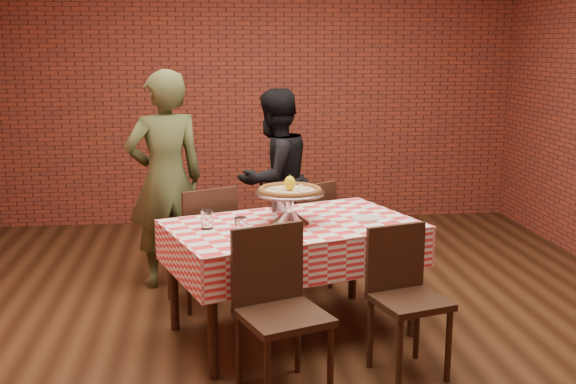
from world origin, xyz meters
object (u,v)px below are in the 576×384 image
object	(u,v)px
table	(292,279)
pizza_stand	(290,208)
diner_black	(274,179)
pizza	(290,191)
water_glass_right	(207,219)
chair_far_left	(200,244)
diner_olive	(166,180)
water_glass_left	(241,227)
condiment_caddy	(277,204)
chair_far_right	(301,234)
chair_near_right	(410,304)
chair_near_left	(284,315)

from	to	relation	value
table	pizza_stand	distance (m)	0.49
diner_black	table	bearing A→B (deg)	50.68
pizza	water_glass_right	xyz separation A→B (m)	(-0.53, -0.08, -0.15)
chair_far_left	diner_black	distance (m)	1.07
chair_far_left	diner_olive	world-z (taller)	diner_olive
water_glass_left	condiment_caddy	bearing A→B (deg)	63.28
table	chair_far_right	world-z (taller)	chair_far_right
pizza	condiment_caddy	bearing A→B (deg)	101.71
table	chair_far_right	size ratio (longest dim) A/B	1.79
condiment_caddy	diner_black	world-z (taller)	diner_black
water_glass_right	chair_near_right	size ratio (longest dim) A/B	0.14
chair_near_left	diner_olive	distance (m)	2.06
chair_near_right	diner_olive	xyz separation A→B (m)	(-1.46, 1.75, 0.42)
water_glass_left	water_glass_right	bearing A→B (deg)	133.30
pizza_stand	chair_near_right	xyz separation A→B (m)	(0.61, -0.67, -0.43)
pizza_stand	diner_olive	world-z (taller)	diner_olive
chair_near_left	chair_far_left	bearing A→B (deg)	87.16
chair_near_right	diner_olive	distance (m)	2.32
table	condiment_caddy	xyz separation A→B (m)	(-0.07, 0.26, 0.45)
chair_near_left	chair_far_left	xyz separation A→B (m)	(-0.45, 1.44, -0.01)
chair_far_right	pizza_stand	bearing A→B (deg)	43.94
water_glass_left	chair_far_right	size ratio (longest dim) A/B	0.14
water_glass_right	chair_near_left	size ratio (longest dim) A/B	0.13
chair_near_left	diner_olive	xyz separation A→B (m)	(-0.72, 1.89, 0.40)
table	condiment_caddy	bearing A→B (deg)	105.02
pizza	diner_olive	distance (m)	1.37
diner_black	pizza	bearing A→B (deg)	49.99
water_glass_right	chair_near_right	bearing A→B (deg)	-27.38
pizza_stand	water_glass_left	world-z (taller)	pizza_stand
pizza	diner_black	bearing A→B (deg)	88.31
chair_far_left	chair_near_left	bearing A→B (deg)	82.62
water_glass_right	diner_black	xyz separation A→B (m)	(0.57, 1.51, -0.05)
pizza_stand	water_glass_right	size ratio (longest dim) A/B	3.80
table	water_glass_right	world-z (taller)	water_glass_right
pizza	diner_olive	world-z (taller)	diner_olive
water_glass_right	condiment_caddy	xyz separation A→B (m)	(0.48, 0.34, 0.01)
water_glass_left	chair_far_left	size ratio (longest dim) A/B	0.13
water_glass_right	chair_near_left	bearing A→B (deg)	-61.46
table	water_glass_right	size ratio (longest dim) A/B	12.83
pizza	chair_far_right	bearing A→B (deg)	77.22
pizza_stand	chair_far_left	distance (m)	0.95
water_glass_right	chair_near_right	world-z (taller)	water_glass_right
diner_olive	chair_near_right	bearing A→B (deg)	110.80
water_glass_right	chair_far_right	bearing A→B (deg)	52.40
chair_near_right	pizza_stand	bearing A→B (deg)	116.42
pizza_stand	chair_far_left	world-z (taller)	pizza_stand
water_glass_left	diner_olive	bearing A→B (deg)	110.76
diner_black	chair_far_left	bearing A→B (deg)	13.70
chair_near_left	diner_olive	bearing A→B (deg)	90.45
pizza_stand	condiment_caddy	xyz separation A→B (m)	(-0.05, 0.26, -0.03)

